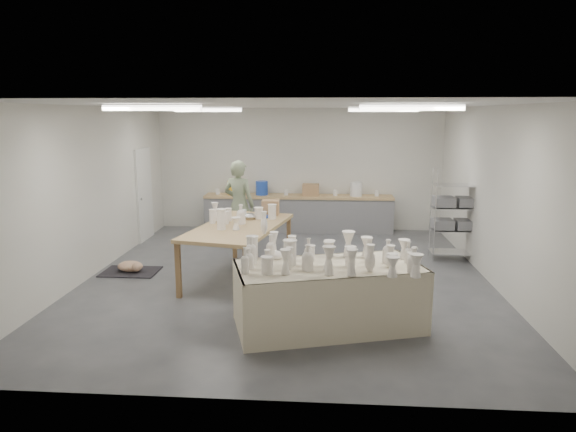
# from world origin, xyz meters

# --- Properties ---
(room) EXTENTS (8.00, 8.02, 3.00)m
(room) POSITION_xyz_m (-0.11, 0.08, 2.06)
(room) COLOR #424449
(room) RESTS_ON ground
(back_counter) EXTENTS (4.60, 0.60, 1.24)m
(back_counter) POSITION_xyz_m (-0.01, 3.68, 0.49)
(back_counter) COLOR tan
(back_counter) RESTS_ON ground
(wire_shelf) EXTENTS (0.88, 0.48, 1.80)m
(wire_shelf) POSITION_xyz_m (3.20, 1.40, 0.92)
(wire_shelf) COLOR silver
(wire_shelf) RESTS_ON ground
(drying_table) EXTENTS (2.69, 1.83, 1.24)m
(drying_table) POSITION_xyz_m (0.71, -2.10, 0.48)
(drying_table) COLOR olive
(drying_table) RESTS_ON ground
(work_table) EXTENTS (1.75, 2.74, 1.32)m
(work_table) POSITION_xyz_m (-0.80, 0.03, 0.94)
(work_table) COLOR tan
(work_table) RESTS_ON ground
(rug) EXTENTS (1.00, 0.70, 0.02)m
(rug) POSITION_xyz_m (-2.90, 0.10, 0.01)
(rug) COLOR black
(rug) RESTS_ON ground
(cat) EXTENTS (0.48, 0.36, 0.20)m
(cat) POSITION_xyz_m (-2.88, 0.08, 0.12)
(cat) COLOR white
(cat) RESTS_ON rug
(potter) EXTENTS (0.81, 0.66, 1.91)m
(potter) POSITION_xyz_m (-1.18, 1.96, 0.95)
(potter) COLOR gray
(potter) RESTS_ON ground
(red_stool) EXTENTS (0.45, 0.45, 0.35)m
(red_stool) POSITION_xyz_m (-1.18, 2.23, 0.32)
(red_stool) COLOR #A21717
(red_stool) RESTS_ON ground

